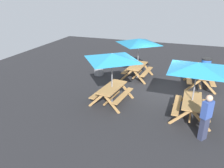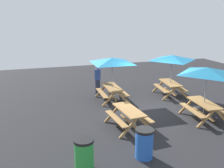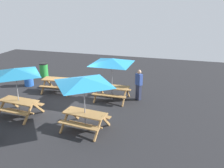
% 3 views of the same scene
% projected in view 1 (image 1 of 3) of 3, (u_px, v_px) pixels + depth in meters
% --- Properties ---
extents(ground_plane, '(24.00, 24.00, 0.00)m').
position_uv_depth(ground_plane, '(160.00, 93.00, 10.94)').
color(ground_plane, '#232326').
rests_on(ground_plane, ground).
extents(picnic_table_0, '(2.83, 2.83, 2.34)m').
position_uv_depth(picnic_table_0, '(197.00, 70.00, 8.06)').
color(picnic_table_0, '#A87A44').
rests_on(picnic_table_0, ground).
extents(picnic_table_1, '(2.23, 2.23, 2.34)m').
position_uv_depth(picnic_table_1, '(112.00, 60.00, 9.25)').
color(picnic_table_1, '#A87A44').
rests_on(picnic_table_1, ground).
extents(picnic_table_2, '(1.90, 1.65, 0.81)m').
position_uv_depth(picnic_table_2, '(200.00, 77.00, 11.43)').
color(picnic_table_2, '#A87A44').
rests_on(picnic_table_2, ground).
extents(picnic_table_3, '(2.17, 2.17, 2.34)m').
position_uv_depth(picnic_table_3, '(139.00, 44.00, 12.12)').
color(picnic_table_3, '#A87A44').
rests_on(picnic_table_3, ground).
extents(trash_bin_blue, '(0.59, 0.59, 0.98)m').
position_uv_depth(trash_bin_blue, '(206.00, 66.00, 13.32)').
color(trash_bin_blue, blue).
rests_on(trash_bin_blue, ground).
extents(trash_bin_gray, '(0.59, 0.59, 0.98)m').
position_uv_depth(trash_bin_gray, '(99.00, 67.00, 13.12)').
color(trash_bin_gray, gray).
rests_on(trash_bin_gray, ground).
extents(person_standing, '(0.42, 0.39, 1.67)m').
position_uv_depth(person_standing, '(206.00, 117.00, 7.17)').
color(person_standing, '#2D334C').
rests_on(person_standing, ground).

